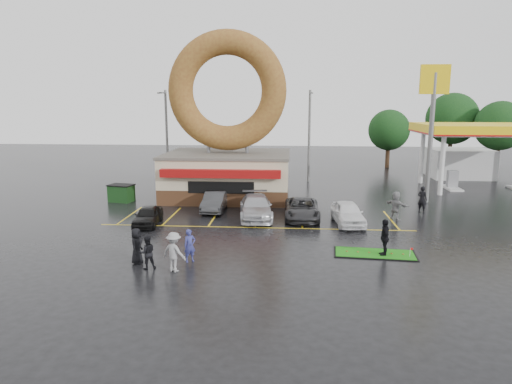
# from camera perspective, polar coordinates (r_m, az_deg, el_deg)

# --- Properties ---
(ground) EXTENTS (120.00, 120.00, 0.00)m
(ground) POSITION_cam_1_polar(r_m,az_deg,el_deg) (25.65, -0.72, -6.50)
(ground) COLOR black
(ground) RESTS_ON ground
(donut_shop) EXTENTS (10.20, 8.70, 13.50)m
(donut_shop) POSITION_cam_1_polar(r_m,az_deg,el_deg) (37.83, -3.57, 6.07)
(donut_shop) COLOR #472B19
(donut_shop) RESTS_ON ground
(gas_station) EXTENTS (12.30, 13.65, 5.90)m
(gas_station) POSITION_cam_1_polar(r_m,az_deg,el_deg) (48.86, 25.82, 5.22)
(gas_station) COLOR silver
(gas_station) RESTS_ON ground
(shell_sign) EXTENTS (2.20, 0.36, 10.60)m
(shell_sign) POSITION_cam_1_polar(r_m,az_deg,el_deg) (37.95, 21.23, 9.78)
(shell_sign) COLOR slate
(shell_sign) RESTS_ON ground
(streetlight_left) EXTENTS (0.40, 2.21, 9.00)m
(streetlight_left) POSITION_cam_1_polar(r_m,az_deg,el_deg) (46.01, -11.12, 7.17)
(streetlight_left) COLOR slate
(streetlight_left) RESTS_ON ground
(streetlight_mid) EXTENTS (0.40, 2.21, 9.00)m
(streetlight_mid) POSITION_cam_1_polar(r_m,az_deg,el_deg) (45.41, 6.67, 7.25)
(streetlight_mid) COLOR slate
(streetlight_mid) RESTS_ON ground
(streetlight_right) EXTENTS (0.40, 2.21, 9.00)m
(streetlight_right) POSITION_cam_1_polar(r_m,az_deg,el_deg) (48.40, 21.07, 6.83)
(streetlight_right) COLOR slate
(streetlight_right) RESTS_ON ground
(tree_far_a) EXTENTS (5.60, 5.60, 8.00)m
(tree_far_a) POSITION_cam_1_polar(r_m,az_deg,el_deg) (59.42, 28.20, 7.30)
(tree_far_a) COLOR #332114
(tree_far_a) RESTS_ON ground
(tree_far_c) EXTENTS (6.30, 6.30, 9.00)m
(tree_far_c) POSITION_cam_1_polar(r_m,az_deg,el_deg) (61.67, 23.33, 8.40)
(tree_far_c) COLOR #332114
(tree_far_c) RESTS_ON ground
(tree_far_d) EXTENTS (4.90, 4.90, 7.00)m
(tree_far_d) POSITION_cam_1_polar(r_m,az_deg,el_deg) (57.68, 16.28, 7.43)
(tree_far_d) COLOR #332114
(tree_far_d) RESTS_ON ground
(car_black) EXTENTS (1.70, 3.72, 1.24)m
(car_black) POSITION_cam_1_polar(r_m,az_deg,el_deg) (30.15, -13.36, -2.90)
(car_black) COLOR black
(car_black) RESTS_ON ground
(car_dgrey) EXTENTS (1.48, 4.21, 1.39)m
(car_dgrey) POSITION_cam_1_polar(r_m,az_deg,el_deg) (33.31, -5.18, -1.20)
(car_dgrey) COLOR #2D2D2F
(car_dgrey) RESTS_ON ground
(car_silver) EXTENTS (2.69, 5.46, 1.53)m
(car_silver) POSITION_cam_1_polar(r_m,az_deg,el_deg) (31.11, -0.02, -1.89)
(car_silver) COLOR #ADAEB3
(car_silver) RESTS_ON ground
(car_grey) EXTENTS (2.32, 4.97, 1.38)m
(car_grey) POSITION_cam_1_polar(r_m,az_deg,el_deg) (31.07, 5.76, -2.11)
(car_grey) COLOR #2B2A2D
(car_grey) RESTS_ON ground
(car_white) EXTENTS (2.13, 4.45, 1.47)m
(car_white) POSITION_cam_1_polar(r_m,az_deg,el_deg) (30.14, 11.40, -2.60)
(car_white) COLOR white
(car_white) RESTS_ON ground
(person_blue) EXTENTS (0.72, 0.65, 1.64)m
(person_blue) POSITION_cam_1_polar(r_m,az_deg,el_deg) (22.88, -8.28, -6.65)
(person_blue) COLOR navy
(person_blue) RESTS_ON ground
(person_blackjkt) EXTENTS (0.96, 0.87, 1.60)m
(person_blackjkt) POSITION_cam_1_polar(r_m,az_deg,el_deg) (22.30, -13.44, -7.38)
(person_blackjkt) COLOR black
(person_blackjkt) RESTS_ON ground
(person_hoodie) EXTENTS (1.40, 1.13, 1.88)m
(person_hoodie) POSITION_cam_1_polar(r_m,az_deg,el_deg) (21.68, -10.21, -7.39)
(person_hoodie) COLOR gray
(person_hoodie) RESTS_ON ground
(person_bystander) EXTENTS (0.59, 0.88, 1.78)m
(person_bystander) POSITION_cam_1_polar(r_m,az_deg,el_deg) (23.14, -14.69, -6.53)
(person_bystander) COLOR black
(person_bystander) RESTS_ON ground
(person_cameraman) EXTENTS (0.51, 1.15, 1.94)m
(person_cameraman) POSITION_cam_1_polar(r_m,az_deg,el_deg) (24.35, 15.78, -5.51)
(person_cameraman) COLOR black
(person_cameraman) RESTS_ON ground
(person_walker_near) EXTENTS (1.61, 1.75, 1.95)m
(person_walker_near) POSITION_cam_1_polar(r_m,az_deg,el_deg) (31.97, 17.08, -1.65)
(person_walker_near) COLOR gray
(person_walker_near) RESTS_ON ground
(person_walker_far) EXTENTS (0.84, 0.81, 1.93)m
(person_walker_far) POSITION_cam_1_polar(r_m,az_deg,el_deg) (34.69, 20.06, -0.88)
(person_walker_far) COLOR black
(person_walker_far) RESTS_ON ground
(dumpster) EXTENTS (2.02, 1.57, 1.30)m
(dumpster) POSITION_cam_1_polar(r_m,az_deg,el_deg) (37.87, -16.48, -0.19)
(dumpster) COLOR #184018
(dumpster) RESTS_ON ground
(putting_green) EXTENTS (4.33, 2.18, 0.53)m
(putting_green) POSITION_cam_1_polar(r_m,az_deg,el_deg) (24.74, 14.61, -7.45)
(putting_green) COLOR black
(putting_green) RESTS_ON ground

